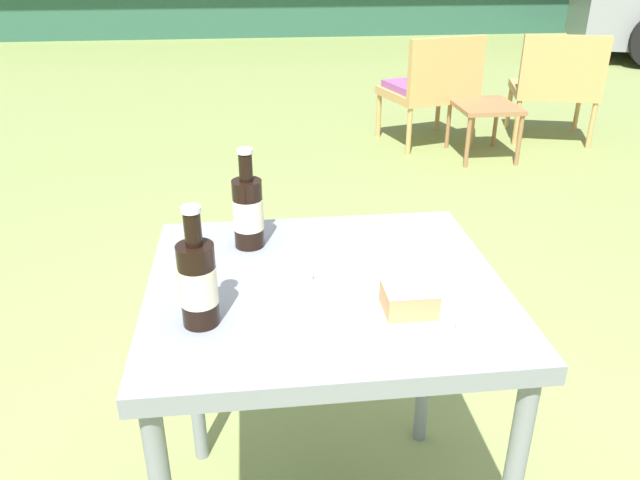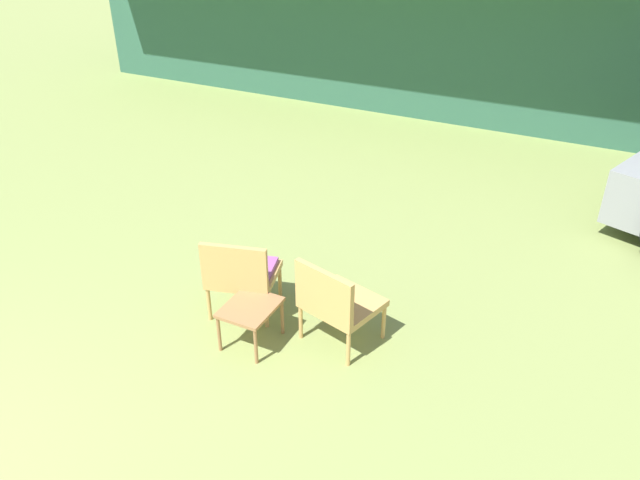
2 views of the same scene
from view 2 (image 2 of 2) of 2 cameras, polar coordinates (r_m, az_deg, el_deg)
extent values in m
cylinder|color=tan|center=(5.94, -3.69, -3.78)|extent=(0.04, 0.04, 0.34)
cylinder|color=tan|center=(6.08, -8.57, -3.20)|extent=(0.04, 0.04, 0.34)
cylinder|color=tan|center=(5.57, -4.92, -6.49)|extent=(0.04, 0.04, 0.34)
cylinder|color=tan|center=(5.72, -10.11, -5.78)|extent=(0.04, 0.04, 0.34)
cube|color=tan|center=(5.71, -6.95, -3.13)|extent=(0.71, 0.67, 0.06)
cube|color=tan|center=(5.39, -7.87, -2.45)|extent=(0.58, 0.20, 0.40)
cube|color=#995193|center=(5.68, -6.99, -2.66)|extent=(0.63, 0.58, 0.05)
cylinder|color=tan|center=(5.45, 5.84, -7.45)|extent=(0.04, 0.04, 0.34)
cylinder|color=tan|center=(5.71, 1.54, -5.29)|extent=(0.04, 0.04, 0.34)
cylinder|color=tan|center=(5.15, 2.61, -9.91)|extent=(0.04, 0.04, 0.34)
cylinder|color=tan|center=(5.43, -1.78, -7.48)|extent=(0.04, 0.04, 0.34)
cube|color=tan|center=(5.31, 2.08, -5.77)|extent=(0.71, 0.67, 0.06)
cube|color=tan|center=(5.02, 0.35, -4.84)|extent=(0.58, 0.20, 0.40)
cube|color=#996B42|center=(5.30, -6.42, -6.15)|extent=(0.41, 0.49, 0.03)
cylinder|color=#996B42|center=(5.36, -9.21, -8.47)|extent=(0.03, 0.03, 0.35)
cylinder|color=#996B42|center=(5.19, -5.89, -9.65)|extent=(0.03, 0.03, 0.35)
cylinder|color=#996B42|center=(5.64, -6.68, -6.02)|extent=(0.03, 0.03, 0.35)
cylinder|color=#996B42|center=(5.48, -3.47, -7.05)|extent=(0.03, 0.03, 0.35)
camera|label=1|loc=(4.60, -61.27, -14.64)|focal=35.00mm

